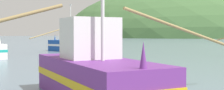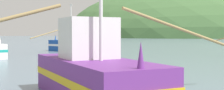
% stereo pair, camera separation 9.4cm
% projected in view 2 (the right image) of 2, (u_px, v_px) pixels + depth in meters
% --- Properties ---
extents(hill_mid_left, '(214.72, 171.77, 76.32)m').
position_uv_depth(hill_mid_left, '(216.00, 37.00, 217.09)').
color(hill_mid_left, '#47703D').
rests_on(hill_mid_left, ground).
extents(fishing_boat_purple, '(12.71, 7.38, 5.31)m').
position_uv_depth(fishing_boat_purple, '(92.00, 74.00, 10.66)').
color(fishing_boat_purple, '#6B2D84').
rests_on(fishing_boat_purple, ground).
extents(fishing_boat_blue, '(10.43, 8.78, 6.17)m').
position_uv_depth(fishing_boat_blue, '(74.00, 45.00, 39.13)').
color(fishing_boat_blue, '#19479E').
rests_on(fishing_boat_blue, ground).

